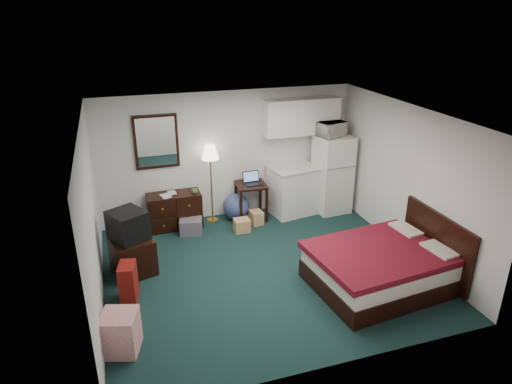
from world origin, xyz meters
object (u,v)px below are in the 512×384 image
object	(u,v)px
desk	(251,201)
fridge	(332,174)
kitchen_counter	(293,191)
floor_lamp	(211,184)
suitcase	(128,282)
tv_stand	(133,255)
dresser	(175,211)
bed	(379,268)

from	to	relation	value
desk	fridge	world-z (taller)	fridge
kitchen_counter	fridge	world-z (taller)	fridge
floor_lamp	suitcase	size ratio (longest dim) A/B	2.68
kitchen_counter	suitcase	distance (m)	3.96
tv_stand	suitcase	world-z (taller)	tv_stand
dresser	tv_stand	bearing A→B (deg)	-122.39
floor_lamp	suitcase	xyz separation A→B (m)	(-1.73, -2.20, -0.48)
dresser	desk	distance (m)	1.51
kitchen_counter	tv_stand	size ratio (longest dim) A/B	1.49
tv_stand	dresser	bearing A→B (deg)	42.68
fridge	suitcase	world-z (taller)	fridge
dresser	desk	world-z (taller)	desk
floor_lamp	suitcase	world-z (taller)	floor_lamp
bed	tv_stand	world-z (taller)	bed
tv_stand	fridge	bearing A→B (deg)	1.20
fridge	bed	world-z (taller)	fridge
dresser	tv_stand	world-z (taller)	dresser
kitchen_counter	bed	xyz separation A→B (m)	(0.23, -2.87, -0.17)
desk	fridge	distance (m)	1.74
dresser	floor_lamp	distance (m)	0.86
desk	tv_stand	xyz separation A→B (m)	(-2.38, -1.34, -0.07)
suitcase	fridge	bearing A→B (deg)	37.05
bed	suitcase	size ratio (longest dim) A/B	3.31
desk	tv_stand	size ratio (longest dim) A/B	1.13
suitcase	desk	bearing A→B (deg)	52.02
floor_lamp	bed	distance (m)	3.57
bed	desk	bearing A→B (deg)	105.21
bed	tv_stand	xyz separation A→B (m)	(-3.49, 1.55, -0.01)
fridge	suitcase	xyz separation A→B (m)	(-4.17, -1.95, -0.50)
fridge	suitcase	distance (m)	4.63
kitchen_counter	desk	bearing A→B (deg)	169.28
dresser	tv_stand	distance (m)	1.64
dresser	floor_lamp	bearing A→B (deg)	4.39
bed	suitcase	world-z (taller)	bed
bed	suitcase	xyz separation A→B (m)	(-3.60, 0.80, -0.02)
dresser	fridge	bearing A→B (deg)	-3.73
fridge	dresser	bearing A→B (deg)	173.08
dresser	desk	xyz separation A→B (m)	(1.51, -0.05, 0.02)
desk	suitcase	world-z (taller)	desk
floor_lamp	suitcase	bearing A→B (deg)	-128.16
desk	suitcase	distance (m)	3.25
tv_stand	desk	bearing A→B (deg)	14.15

